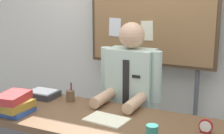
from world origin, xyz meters
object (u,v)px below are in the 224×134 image
Objects in this scene: desk_clock at (206,127)px; pen_holder at (70,96)px; paper_tray at (43,94)px; person at (130,108)px; coffee_mug at (152,133)px; open_notebook at (107,120)px; bulletin_board at (152,5)px; desk at (102,130)px; book_stack at (14,104)px.

pen_holder reaches higher than desk_clock.
desk_clock is 0.57× the size of pen_holder.
pen_holder is 0.62× the size of paper_tray.
paper_tray is (-0.70, -0.32, 0.13)m from person.
person is at bearing 121.81° from coffee_mug.
coffee_mug is at bearing -58.19° from person.
open_notebook is 3.26× the size of desk_clock.
desk is at bearing -89.99° from bulletin_board.
bulletin_board is 1.41m from desk_clock.
person is 8.81× the size of pen_holder.
bulletin_board is (-0.00, 1.03, 0.87)m from desk.
bulletin_board is 1.48m from coffee_mug.
open_notebook is at bearing -27.69° from pen_holder.
book_stack reaches higher than desk_clock.
pen_holder reaches higher than desk.
coffee_mug reaches higher than desk_clock.
paper_tray is at bearing -155.37° from person.
person is 0.85m from coffee_mug.
person is at bearing -89.98° from bulletin_board.
bulletin_board reaches higher than desk_clock.
desk_clock is 0.93× the size of coffee_mug.
desk is at bearing -16.92° from paper_tray.
person is 4.71× the size of open_notebook.
open_notebook is at bearing -17.38° from paper_tray.
bulletin_board is 21.98× the size of coffee_mug.
book_stack is 0.97× the size of open_notebook.
pen_holder is at bearing 152.31° from open_notebook.
desk_clock reaches higher than open_notebook.
coffee_mug is 0.95m from pen_holder.
bulletin_board is (-0.00, 0.50, 0.87)m from person.
bulletin_board reaches higher than coffee_mug.
desk is 0.53m from person.
desk_clock is 0.35× the size of paper_tray.
desk_clock reaches higher than desk.
bulletin_board reaches higher than open_notebook.
book_stack is at bearing -82.31° from paper_tray.
paper_tray is (-1.42, 0.14, -0.01)m from desk_clock.
desk is 0.69m from book_stack.
bulletin_board is 1.31m from paper_tray.
desk_clock is 0.38m from coffee_mug.
person is 0.78m from paper_tray.
book_stack is 1.08m from coffee_mug.
person is 0.86m from desk_clock.
coffee_mug is at bearing 1.16° from book_stack.
book_stack is at bearing -117.29° from bulletin_board.
coffee_mug is at bearing -22.19° from open_notebook.
coffee_mug is (0.44, -0.71, 0.15)m from person.
pen_holder is at bearing 62.12° from book_stack.
person is at bearing 48.97° from book_stack.
desk is at bearing 157.60° from coffee_mug.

